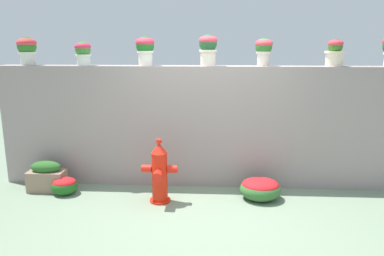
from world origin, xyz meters
name	(u,v)px	position (x,y,z in m)	size (l,w,h in m)	color
ground_plane	(202,216)	(0.00, 0.00, 0.00)	(24.00, 24.00, 0.00)	gray
stone_wall	(204,126)	(0.00, 1.15, 0.91)	(6.18, 0.32, 1.82)	gray
potted_plant_0	(27,48)	(-2.68, 1.18, 2.08)	(0.29, 0.29, 0.42)	silver
potted_plant_1	(83,52)	(-1.80, 1.12, 2.03)	(0.24, 0.24, 0.35)	silver
potted_plant_2	(145,48)	(-0.89, 1.19, 2.08)	(0.28, 0.28, 0.42)	silver
potted_plant_3	(208,47)	(0.05, 1.12, 2.09)	(0.27, 0.27, 0.45)	beige
potted_plant_4	(264,48)	(0.85, 1.19, 2.07)	(0.26, 0.26, 0.40)	beige
potted_plant_5	(335,52)	(1.87, 1.17, 2.03)	(0.29, 0.29, 0.39)	beige
fire_hydrant	(160,173)	(-0.59, 0.40, 0.41)	(0.49, 0.40, 0.89)	red
flower_bush_left	(260,188)	(0.81, 0.58, 0.16)	(0.57, 0.52, 0.31)	#356930
flower_bush_right	(64,185)	(-2.02, 0.59, 0.13)	(0.38, 0.34, 0.26)	#1E5D1E
planter_box	(47,177)	(-2.33, 0.71, 0.22)	(0.53, 0.29, 0.46)	#8F745F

